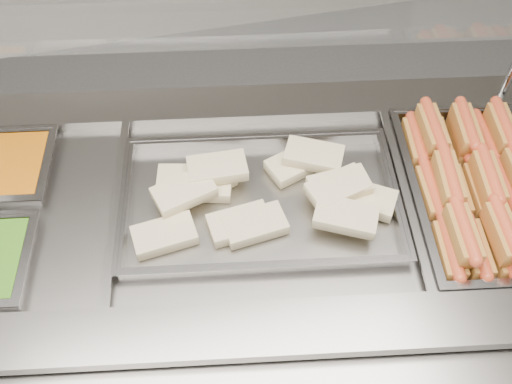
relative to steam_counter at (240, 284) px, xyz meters
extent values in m
cube|color=slate|center=(0.00, 0.00, -0.01)|extent=(2.04, 1.12, 0.93)
cube|color=gray|center=(-0.06, -0.37, 0.47)|extent=(2.01, 0.48, 0.03)
cube|color=gray|center=(0.06, 0.37, 0.47)|extent=(2.01, 0.48, 0.03)
cube|color=black|center=(0.00, 0.00, 0.35)|extent=(1.82, 0.90, 0.02)
cube|color=gray|center=(0.45, -0.08, 0.48)|extent=(0.13, 0.61, 0.01)
cube|color=gray|center=(-0.32, 0.05, 0.48)|extent=(0.13, 0.61, 0.01)
cube|color=silver|center=(0.04, 0.22, 0.89)|extent=(1.80, 0.61, 0.09)
cube|color=#965B1F|center=(0.50, -0.28, 0.46)|extent=(0.09, 0.17, 0.06)
cylinder|color=red|center=(0.50, -0.28, 0.49)|extent=(0.07, 0.18, 0.03)
cube|color=#965B1F|center=(0.53, -0.09, 0.46)|extent=(0.08, 0.17, 0.06)
cylinder|color=red|center=(0.53, -0.09, 0.49)|extent=(0.06, 0.18, 0.03)
cube|color=#965B1F|center=(0.56, 0.09, 0.47)|extent=(0.08, 0.17, 0.06)
cylinder|color=red|center=(0.56, 0.09, 0.49)|extent=(0.07, 0.18, 0.03)
cube|color=#965B1F|center=(0.56, -0.29, 0.47)|extent=(0.08, 0.17, 0.06)
cylinder|color=red|center=(0.56, -0.29, 0.49)|extent=(0.07, 0.18, 0.03)
cube|color=#965B1F|center=(0.59, -0.10, 0.47)|extent=(0.09, 0.17, 0.06)
cylinder|color=red|center=(0.59, -0.10, 0.49)|extent=(0.07, 0.18, 0.03)
cube|color=#965B1F|center=(0.63, 0.08, 0.46)|extent=(0.09, 0.17, 0.06)
cylinder|color=red|center=(0.63, 0.08, 0.49)|extent=(0.07, 0.18, 0.03)
cube|color=#965B1F|center=(0.63, -0.30, 0.46)|extent=(0.08, 0.17, 0.06)
cylinder|color=red|center=(0.63, -0.30, 0.49)|extent=(0.06, 0.18, 0.03)
cube|color=#965B1F|center=(0.66, -0.11, 0.47)|extent=(0.08, 0.17, 0.06)
cylinder|color=red|center=(0.66, -0.11, 0.49)|extent=(0.06, 0.18, 0.03)
cube|color=#965B1F|center=(0.69, 0.07, 0.46)|extent=(0.09, 0.17, 0.06)
cylinder|color=red|center=(0.69, 0.07, 0.49)|extent=(0.07, 0.18, 0.03)
cube|color=#965B1F|center=(0.73, -0.13, 0.46)|extent=(0.08, 0.17, 0.06)
cylinder|color=red|center=(0.73, -0.13, 0.49)|extent=(0.06, 0.18, 0.03)
cube|color=#965B1F|center=(0.76, 0.06, 0.47)|extent=(0.08, 0.17, 0.06)
cylinder|color=red|center=(0.76, 0.06, 0.49)|extent=(0.06, 0.18, 0.03)
cube|color=#965B1F|center=(0.82, 0.05, 0.46)|extent=(0.08, 0.17, 0.06)
cylinder|color=red|center=(0.82, 0.05, 0.49)|extent=(0.06, 0.18, 0.03)
cube|color=#965B1F|center=(0.52, -0.27, 0.52)|extent=(0.08, 0.17, 0.06)
cylinder|color=red|center=(0.52, -0.27, 0.54)|extent=(0.06, 0.18, 0.03)
cube|color=#965B1F|center=(0.56, -0.09, 0.52)|extent=(0.09, 0.17, 0.06)
cylinder|color=red|center=(0.56, -0.09, 0.54)|extent=(0.07, 0.18, 0.03)
cube|color=#965B1F|center=(0.60, 0.09, 0.52)|extent=(0.08, 0.17, 0.06)
cylinder|color=red|center=(0.60, 0.09, 0.54)|extent=(0.06, 0.18, 0.03)
cube|color=#965B1F|center=(0.62, -0.29, 0.52)|extent=(0.08, 0.17, 0.06)
cylinder|color=red|center=(0.62, -0.29, 0.54)|extent=(0.06, 0.18, 0.03)
cube|color=#965B1F|center=(0.67, -0.12, 0.52)|extent=(0.09, 0.17, 0.06)
cylinder|color=red|center=(0.67, -0.12, 0.54)|extent=(0.07, 0.18, 0.03)
cube|color=#965B1F|center=(0.69, 0.07, 0.52)|extent=(0.09, 0.17, 0.06)
cylinder|color=red|center=(0.69, 0.07, 0.54)|extent=(0.07, 0.18, 0.03)
cube|color=#965B1F|center=(0.79, 0.05, 0.52)|extent=(0.09, 0.17, 0.06)
cylinder|color=red|center=(0.79, 0.05, 0.54)|extent=(0.07, 0.18, 0.03)
cube|color=#CFB78B|center=(0.03, -0.09, 0.48)|extent=(0.17, 0.11, 0.03)
cube|color=#CFB78B|center=(-0.20, -0.07, 0.47)|extent=(0.17, 0.11, 0.03)
cube|color=#CFB78B|center=(-0.01, -0.08, 0.47)|extent=(0.17, 0.11, 0.03)
cube|color=#CFB78B|center=(0.19, 0.09, 0.47)|extent=(0.18, 0.14, 0.03)
cube|color=#CFB78B|center=(-0.07, 0.08, 0.47)|extent=(0.18, 0.14, 0.03)
cube|color=#CFB78B|center=(0.34, -0.08, 0.48)|extent=(0.18, 0.16, 0.03)
cube|color=#CFB78B|center=(-0.08, 0.07, 0.47)|extent=(0.18, 0.13, 0.03)
cube|color=#CFB78B|center=(-0.12, 0.10, 0.48)|extent=(0.18, 0.12, 0.03)
cube|color=#CFB78B|center=(-0.13, 0.03, 0.51)|extent=(0.18, 0.13, 0.03)
cube|color=#CFB78B|center=(-0.03, 0.09, 0.51)|extent=(0.16, 0.10, 0.03)
cube|color=#CFB78B|center=(0.27, -0.05, 0.51)|extent=(0.18, 0.13, 0.03)
cube|color=#CFB78B|center=(0.24, 0.08, 0.51)|extent=(0.18, 0.16, 0.03)
cube|color=#CFB78B|center=(0.28, -0.04, 0.51)|extent=(0.17, 0.10, 0.03)
cube|color=#CFB78B|center=(0.26, -0.14, 0.51)|extent=(0.18, 0.16, 0.03)
camera|label=1|loc=(-0.15, -0.91, 1.71)|focal=40.00mm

